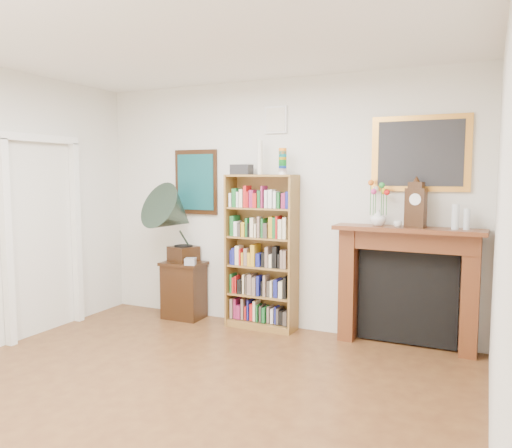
{
  "coord_description": "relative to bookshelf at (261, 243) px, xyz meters",
  "views": [
    {
      "loc": [
        2.18,
        -2.72,
        1.75
      ],
      "look_at": [
        0.17,
        1.6,
        1.27
      ],
      "focal_mm": 35.0,
      "sensor_mm": 36.0,
      "label": 1
    }
  ],
  "objects": [
    {
      "name": "door_casing",
      "position": [
        -2.09,
        -1.14,
        0.29
      ],
      "size": [
        0.08,
        1.02,
        2.17
      ],
      "color": "white",
      "rests_on": "left_wall"
    },
    {
      "name": "teal_poster",
      "position": [
        -0.94,
        0.14,
        0.68
      ],
      "size": [
        0.58,
        0.04,
        0.78
      ],
      "color": "black",
      "rests_on": "back_wall"
    },
    {
      "name": "side_cabinet",
      "position": [
        -1.01,
        -0.04,
        -0.63
      ],
      "size": [
        0.51,
        0.38,
        0.69
      ],
      "primitive_type": "cube",
      "rotation": [
        0.0,
        0.0,
        0.02
      ],
      "color": "black",
      "rests_on": "floor"
    },
    {
      "name": "bottle_left",
      "position": [
        2.02,
        -0.01,
        0.37
      ],
      "size": [
        0.07,
        0.07,
        0.24
      ],
      "primitive_type": "cylinder",
      "color": "silver",
      "rests_on": "fireplace"
    },
    {
      "name": "flower_vase",
      "position": [
        1.29,
        0.01,
        0.34
      ],
      "size": [
        0.2,
        0.2,
        0.17
      ],
      "primitive_type": "imported",
      "rotation": [
        0.0,
        0.0,
        -0.3
      ],
      "color": "silver",
      "rests_on": "fireplace"
    },
    {
      "name": "gramophone",
      "position": [
        -1.06,
        -0.14,
        0.26
      ],
      "size": [
        0.77,
        0.87,
        0.96
      ],
      "rotation": [
        0.0,
        0.0,
        -0.3
      ],
      "color": "black",
      "rests_on": "side_cabinet"
    },
    {
      "name": "fireplace",
      "position": [
        1.59,
        0.06,
        -0.25
      ],
      "size": [
        1.46,
        0.39,
        1.23
      ],
      "rotation": [
        0.0,
        0.0,
        -0.03
      ],
      "color": "#4F1F12",
      "rests_on": "floor"
    },
    {
      "name": "cd_stack",
      "position": [
        -0.84,
        -0.17,
        -0.24
      ],
      "size": [
        0.15,
        0.15,
        0.08
      ],
      "primitive_type": "cube",
      "rotation": [
        0.0,
        0.0,
        0.35
      ],
      "color": "#B6B6C3",
      "rests_on": "side_cabinet"
    },
    {
      "name": "bookshelf",
      "position": [
        0.0,
        0.0,
        0.0
      ],
      "size": [
        0.81,
        0.3,
        2.01
      ],
      "rotation": [
        0.0,
        0.0,
        -0.02
      ],
      "color": "brown",
      "rests_on": "floor"
    },
    {
      "name": "room",
      "position": [
        0.11,
        -2.34,
        0.43
      ],
      "size": [
        4.51,
        5.01,
        2.81
      ],
      "color": "#522D18",
      "rests_on": "ground"
    },
    {
      "name": "bottle_right",
      "position": [
        2.12,
        -0.0,
        0.35
      ],
      "size": [
        0.06,
        0.06,
        0.2
      ],
      "primitive_type": "cylinder",
      "color": "silver",
      "rests_on": "fireplace"
    },
    {
      "name": "teacup",
      "position": [
        1.5,
        -0.05,
        0.29
      ],
      "size": [
        0.11,
        0.11,
        0.06
      ],
      "primitive_type": "imported",
      "rotation": [
        0.0,
        0.0,
        -0.37
      ],
      "color": "silver",
      "rests_on": "fireplace"
    },
    {
      "name": "mantel_clock",
      "position": [
        1.66,
        -0.01,
        0.47
      ],
      "size": [
        0.21,
        0.14,
        0.44
      ],
      "rotation": [
        0.0,
        0.0,
        -0.22
      ],
      "color": "black",
      "rests_on": "fireplace"
    },
    {
      "name": "gilt_painting",
      "position": [
        1.66,
        0.14,
        0.98
      ],
      "size": [
        0.95,
        0.04,
        0.75
      ],
      "color": "#CC8934",
      "rests_on": "back_wall"
    },
    {
      "name": "small_picture",
      "position": [
        0.11,
        0.14,
        1.38
      ],
      "size": [
        0.26,
        0.04,
        0.3
      ],
      "color": "white",
      "rests_on": "back_wall"
    }
  ]
}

